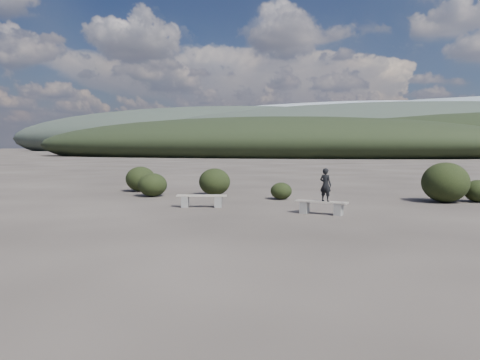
% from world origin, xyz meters
% --- Properties ---
extents(ground, '(1200.00, 1200.00, 0.00)m').
position_xyz_m(ground, '(0.00, 0.00, 0.00)').
color(ground, '#322B26').
rests_on(ground, ground).
extents(bench_left, '(1.77, 0.84, 0.43)m').
position_xyz_m(bench_left, '(-2.11, 5.07, 0.26)').
color(bench_left, slate).
rests_on(bench_left, ground).
extents(bench_right, '(1.68, 0.60, 0.41)m').
position_xyz_m(bench_right, '(2.09, 4.65, 0.25)').
color(bench_right, slate).
rests_on(bench_right, ground).
extents(seated_person, '(0.44, 0.37, 1.04)m').
position_xyz_m(seated_person, '(2.22, 4.63, 0.93)').
color(seated_person, black).
rests_on(seated_person, bench_right).
extents(shrub_a, '(1.22, 1.22, 1.00)m').
position_xyz_m(shrub_a, '(-5.47, 7.76, 0.50)').
color(shrub_a, black).
rests_on(shrub_a, ground).
extents(shrub_b, '(1.37, 1.37, 1.17)m').
position_xyz_m(shrub_b, '(-3.17, 9.11, 0.59)').
color(shrub_b, black).
rests_on(shrub_b, ground).
extents(shrub_c, '(0.85, 0.85, 0.68)m').
position_xyz_m(shrub_c, '(-0.02, 8.35, 0.34)').
color(shrub_c, black).
rests_on(shrub_c, ground).
extents(shrub_d, '(1.74, 1.74, 1.52)m').
position_xyz_m(shrub_d, '(6.11, 9.26, 0.76)').
color(shrub_d, black).
rests_on(shrub_d, ground).
extents(shrub_e, '(1.02, 1.02, 0.85)m').
position_xyz_m(shrub_e, '(7.32, 9.74, 0.43)').
color(shrub_e, black).
rests_on(shrub_e, ground).
extents(shrub_f, '(1.39, 1.39, 1.18)m').
position_xyz_m(shrub_f, '(-7.13, 9.66, 0.59)').
color(shrub_f, black).
rests_on(shrub_f, ground).
extents(mountain_ridges, '(500.00, 400.00, 56.00)m').
position_xyz_m(mountain_ridges, '(-7.48, 339.06, 10.84)').
color(mountain_ridges, black).
rests_on(mountain_ridges, ground).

